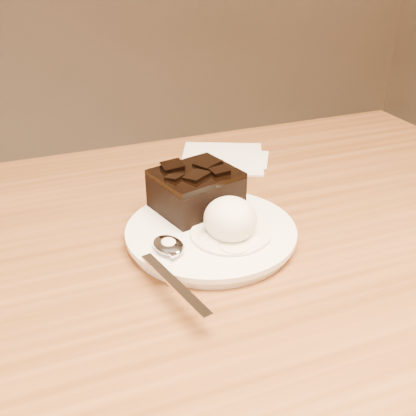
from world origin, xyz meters
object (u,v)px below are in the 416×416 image
object	(u,v)px
plate	(211,234)
spoon	(169,246)
ice_cream_scoop	(230,219)
brownie	(196,192)
napkin	(222,157)

from	to	relation	value
plate	spoon	size ratio (longest dim) A/B	1.16
plate	ice_cream_scoop	bearing A→B (deg)	-57.77
brownie	spoon	distance (m)	0.11
spoon	napkin	distance (m)	0.31
brownie	spoon	bearing A→B (deg)	-127.42
spoon	brownie	bearing A→B (deg)	39.73
brownie	ice_cream_scoop	distance (m)	0.08
brownie	plate	bearing A→B (deg)	-91.15
ice_cream_scoop	napkin	distance (m)	0.27
brownie	napkin	bearing A→B (deg)	57.54
plate	brownie	xyz separation A→B (m)	(0.00, 0.06, 0.03)
brownie	spoon	size ratio (longest dim) A/B	0.55
plate	spoon	world-z (taller)	spoon
napkin	plate	bearing A→B (deg)	-115.95
plate	ice_cream_scoop	world-z (taller)	ice_cream_scoop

